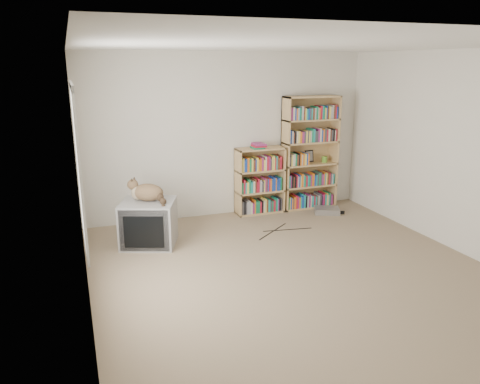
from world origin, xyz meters
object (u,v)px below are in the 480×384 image
object	(u,v)px
bookcase_tall	(309,156)
bookcase_short	(259,183)
crt_tv	(149,223)
dvd_player	(327,210)
cat	(150,195)

from	to	relation	value
bookcase_tall	bookcase_short	xyz separation A→B (m)	(-0.88, -0.00, -0.38)
crt_tv	bookcase_short	bearing A→B (deg)	42.96
crt_tv	bookcase_short	distance (m)	2.06
bookcase_short	crt_tv	bearing A→B (deg)	-157.59
bookcase_tall	bookcase_short	world-z (taller)	bookcase_tall
bookcase_tall	dvd_player	xyz separation A→B (m)	(0.12, -0.43, -0.82)
bookcase_short	dvd_player	distance (m)	1.17
cat	bookcase_short	distance (m)	2.04
bookcase_tall	cat	bearing A→B (deg)	-163.70
cat	dvd_player	world-z (taller)	cat
bookcase_tall	dvd_player	world-z (taller)	bookcase_tall
bookcase_tall	bookcase_short	distance (m)	0.96
crt_tv	bookcase_short	xyz separation A→B (m)	(1.90, 0.78, 0.19)
cat	bookcase_short	size ratio (longest dim) A/B	0.61
crt_tv	bookcase_short	size ratio (longest dim) A/B	0.81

